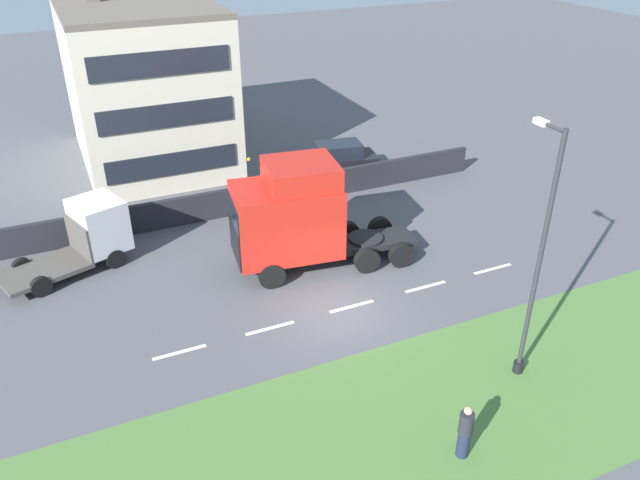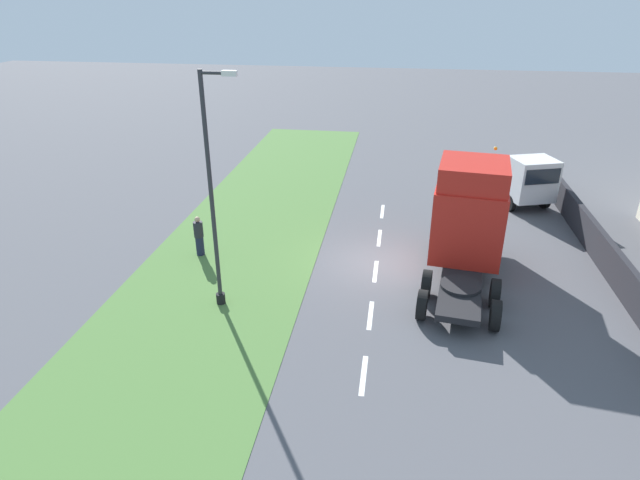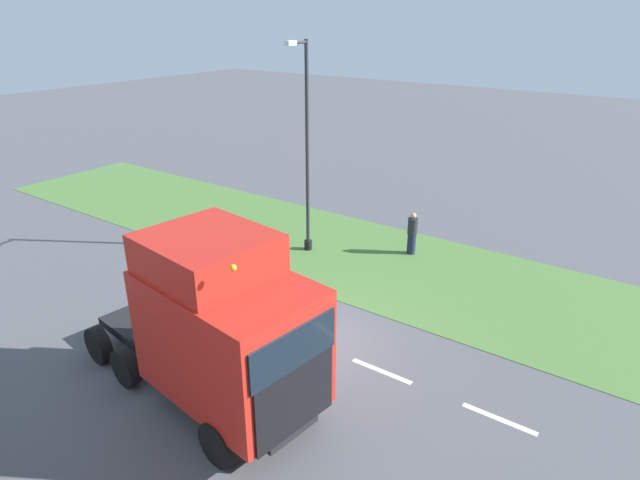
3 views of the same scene
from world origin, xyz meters
TOP-DOWN VIEW (x-y plane):
  - ground_plane at (0.00, 0.00)m, footprint 120.00×120.00m
  - grass_verge at (-6.00, 0.00)m, footprint 7.00×44.00m
  - lane_markings at (0.00, -0.70)m, footprint 0.16×14.60m
  - lorry_cab at (3.45, 0.15)m, footprint 3.54×7.65m
  - lamp_post at (-5.28, -3.92)m, footprint 1.28×0.32m
  - pedestrian at (-7.42, -0.31)m, footprint 0.39×0.39m

SIDE VIEW (x-z plane):
  - ground_plane at x=0.00m, z-range 0.00..0.00m
  - lane_markings at x=0.00m, z-range 0.00..0.00m
  - grass_verge at x=-6.00m, z-range 0.00..0.01m
  - pedestrian at x=-7.42m, z-range -0.02..1.72m
  - lorry_cab at x=3.45m, z-range -0.05..4.60m
  - lamp_post at x=-5.28m, z-range -0.27..7.81m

